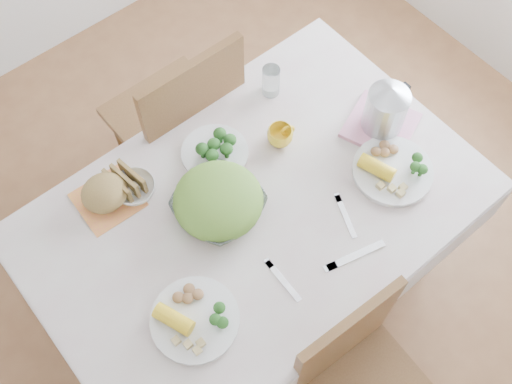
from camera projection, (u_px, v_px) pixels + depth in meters
floor at (255, 285)px, 2.68m from camera, size 3.60×3.60×0.00m
dining_table at (255, 252)px, 2.35m from camera, size 1.40×0.90×0.75m
tablecloth at (255, 208)px, 2.01m from camera, size 1.50×1.00×0.01m
chair_far at (173, 121)px, 2.54m from camera, size 0.46×0.46×1.01m
salad_bowl at (219, 205)px, 1.97m from camera, size 0.32×0.32×0.07m
dinner_plate_left at (195, 320)px, 1.81m from camera, size 0.28×0.28×0.02m
dinner_plate_right at (392, 171)px, 2.06m from camera, size 0.29×0.29×0.02m
broccoli_plate at (215, 153)px, 2.10m from camera, size 0.25×0.25×0.02m
napkin at (108, 200)px, 2.02m from camera, size 0.21×0.21×0.00m
bread_loaf at (104, 192)px, 1.97m from camera, size 0.20×0.20×0.09m
fruit_bowl at (134, 189)px, 2.02m from camera, size 0.16×0.16×0.05m
yellow_mug at (280, 136)px, 2.10m from camera, size 0.12×0.12×0.07m
glass_tumbler at (271, 80)px, 2.18m from camera, size 0.08×0.08×0.12m
pink_tray at (381, 126)px, 2.16m from camera, size 0.30×0.30×0.02m
electric_kettle at (387, 107)px, 2.06m from camera, size 0.19×0.19×0.21m
fork_left at (283, 281)px, 1.88m from camera, size 0.03×0.17×0.00m
fork_right at (346, 216)px, 1.99m from camera, size 0.08×0.16×0.00m
knife at (356, 255)px, 1.92m from camera, size 0.21×0.07×0.00m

